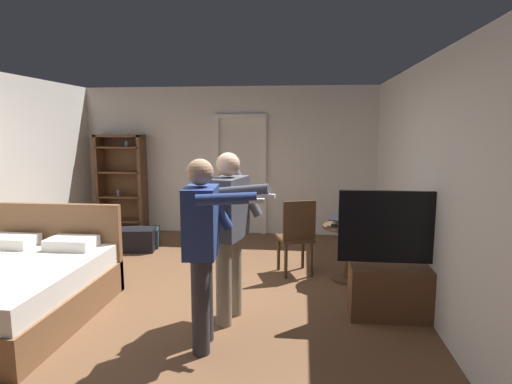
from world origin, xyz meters
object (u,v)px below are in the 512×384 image
(side_table, at_px, (348,244))
(bottle_on_table, at_px, (362,218))
(person_blue_shirt, at_px, (203,241))
(laptop, at_px, (346,222))
(person_striped_shirt, at_px, (230,224))
(tv_flatscreen, at_px, (399,279))
(suitcase_small, at_px, (134,240))
(suitcase_dark, at_px, (139,238))
(bed, at_px, (9,290))
(wooden_chair, at_px, (297,234))
(bookshelf, at_px, (122,180))

(side_table, relative_size, bottle_on_table, 2.70)
(bottle_on_table, xyz_separation_m, person_blue_shirt, (-1.55, -1.72, 0.14))
(laptop, height_order, person_striped_shirt, person_striped_shirt)
(tv_flatscreen, relative_size, suitcase_small, 2.05)
(side_table, bearing_deg, laptop, -139.36)
(person_striped_shirt, height_order, suitcase_dark, person_striped_shirt)
(bed, relative_size, person_blue_shirt, 1.17)
(wooden_chair, bearing_deg, tv_flatscreen, -47.89)
(bookshelf, relative_size, tv_flatscreen, 1.37)
(bed, height_order, wooden_chair, bed)
(tv_flatscreen, bearing_deg, suitcase_small, 150.74)
(side_table, bearing_deg, person_striped_shirt, -135.40)
(person_blue_shirt, distance_m, suitcase_dark, 3.55)
(person_striped_shirt, bearing_deg, bookshelf, 126.99)
(bookshelf, xyz_separation_m, laptop, (3.77, -2.17, -0.20))
(bed, height_order, suitcase_dark, bed)
(person_blue_shirt, xyz_separation_m, suitcase_small, (-1.75, 2.77, -0.77))
(person_blue_shirt, height_order, person_striped_shirt, person_striped_shirt)
(person_striped_shirt, bearing_deg, laptop, 44.74)
(bed, bearing_deg, person_striped_shirt, 5.83)
(wooden_chair, bearing_deg, person_striped_shirt, -114.56)
(person_blue_shirt, bearing_deg, side_table, 51.99)
(person_blue_shirt, height_order, suitcase_dark, person_blue_shirt)
(laptop, bearing_deg, side_table, 40.64)
(laptop, height_order, bottle_on_table, bottle_on_table)
(bottle_on_table, relative_size, suitcase_dark, 0.42)
(bookshelf, height_order, laptop, bookshelf)
(suitcase_dark, bearing_deg, suitcase_small, -101.44)
(bed, xyz_separation_m, person_striped_shirt, (2.18, 0.22, 0.66))
(bed, distance_m, suitcase_dark, 2.68)
(person_striped_shirt, distance_m, suitcase_small, 3.02)
(person_blue_shirt, distance_m, suitcase_small, 3.37)
(tv_flatscreen, height_order, wooden_chair, tv_flatscreen)
(side_table, relative_size, person_blue_shirt, 0.43)
(person_blue_shirt, relative_size, person_striped_shirt, 0.99)
(laptop, distance_m, person_striped_shirt, 1.73)
(tv_flatscreen, bearing_deg, side_table, 111.23)
(person_blue_shirt, bearing_deg, laptop, 52.30)
(bed, bearing_deg, laptop, 22.84)
(bed, relative_size, bookshelf, 1.09)
(bottle_on_table, height_order, suitcase_dark, bottle_on_table)
(bed, relative_size, bottle_on_table, 7.43)
(side_table, bearing_deg, person_blue_shirt, -128.01)
(bookshelf, height_order, bottle_on_table, bookshelf)
(laptop, bearing_deg, tv_flatscreen, -65.67)
(side_table, height_order, person_striped_shirt, person_striped_shirt)
(bottle_on_table, height_order, wooden_chair, wooden_chair)
(suitcase_small, bearing_deg, bed, -105.28)
(person_striped_shirt, bearing_deg, bottle_on_table, 39.74)
(bed, height_order, laptop, bed)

